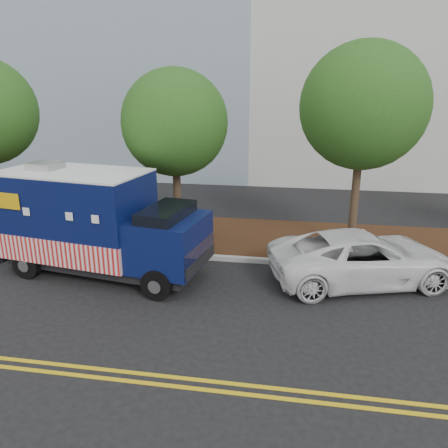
# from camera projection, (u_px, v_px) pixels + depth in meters

# --- Properties ---
(ground) EXTENTS (120.00, 120.00, 0.00)m
(ground) POSITION_uv_depth(u_px,v_px,m) (134.00, 273.00, 12.85)
(ground) COLOR black
(ground) RESTS_ON ground
(curb) EXTENTS (120.00, 0.18, 0.15)m
(curb) POSITION_uv_depth(u_px,v_px,m) (149.00, 253.00, 14.14)
(curb) COLOR #9E9E99
(curb) RESTS_ON ground
(mulch_strip) EXTENTS (120.00, 4.00, 0.15)m
(mulch_strip) POSITION_uv_depth(u_px,v_px,m) (168.00, 233.00, 16.11)
(mulch_strip) COLOR black
(mulch_strip) RESTS_ON ground
(centerline_near) EXTENTS (120.00, 0.10, 0.01)m
(centerline_near) POSITION_uv_depth(u_px,v_px,m) (53.00, 364.00, 8.67)
(centerline_near) COLOR gold
(centerline_near) RESTS_ON ground
(centerline_far) EXTENTS (120.00, 0.10, 0.01)m
(centerline_far) POSITION_uv_depth(u_px,v_px,m) (46.00, 372.00, 8.44)
(centerline_far) COLOR gold
(centerline_far) RESTS_ON ground
(tree_b) EXTENTS (3.47, 3.47, 5.85)m
(tree_b) POSITION_uv_depth(u_px,v_px,m) (175.00, 123.00, 14.11)
(tree_b) COLOR #38281C
(tree_b) RESTS_ON ground
(tree_c) EXTENTS (3.86, 3.86, 6.60)m
(tree_c) POSITION_uv_depth(u_px,v_px,m) (363.00, 107.00, 13.25)
(tree_c) COLOR #38281C
(tree_c) RESTS_ON ground
(sign_post) EXTENTS (0.06, 0.06, 2.40)m
(sign_post) POSITION_uv_depth(u_px,v_px,m) (9.00, 210.00, 14.91)
(sign_post) COLOR #473828
(sign_post) RESTS_ON ground
(food_truck) EXTENTS (6.33, 3.16, 3.20)m
(food_truck) POSITION_uv_depth(u_px,v_px,m) (93.00, 225.00, 12.52)
(food_truck) COLOR black
(food_truck) RESTS_ON ground
(white_car) EXTENTS (5.63, 3.77, 1.43)m
(white_car) POSITION_uv_depth(u_px,v_px,m) (363.00, 258.00, 12.11)
(white_car) COLOR white
(white_car) RESTS_ON ground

